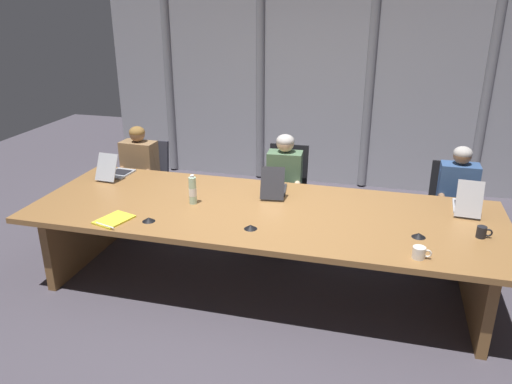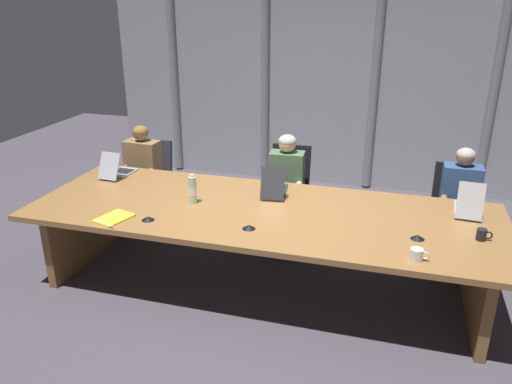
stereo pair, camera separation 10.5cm
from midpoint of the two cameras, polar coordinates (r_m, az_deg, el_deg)
ground_plane at (r=4.78m, az=1.32°, el=-10.34°), size 11.88×11.88×0.00m
conference_table at (r=4.48m, az=1.38°, el=-3.68°), size 4.17×1.48×0.75m
curtain_backdrop at (r=7.03m, az=7.68°, el=11.35°), size 5.94×0.17×2.61m
laptop_left_end at (r=5.45m, az=-14.97°, el=2.41°), size 0.25×0.45×0.28m
laptop_left_mid at (r=4.77m, az=2.75°, el=0.48°), size 0.28×0.48×0.30m
laptop_center at (r=4.74m, az=23.70°, el=-1.52°), size 0.24×0.45×0.32m
office_chair_left_end at (r=6.14m, az=-11.47°, el=0.32°), size 0.60×0.60×0.92m
office_chair_left_mid at (r=5.60m, az=4.12°, el=-1.19°), size 0.60×0.60×0.98m
office_chair_center at (r=5.54m, az=21.88°, el=-3.21°), size 0.60×0.60×0.92m
person_left_end at (r=5.93m, az=-12.70°, el=2.55°), size 0.43×0.56×1.14m
person_left_mid at (r=5.34m, az=3.92°, el=1.07°), size 0.40×0.56×1.17m
person_center at (r=5.29m, az=22.84°, el=-0.93°), size 0.38×0.55×1.16m
water_bottle_primary at (r=4.55m, az=-6.59°, el=0.23°), size 0.07×0.07×0.27m
coffee_mug_near at (r=4.27m, az=25.11°, el=-4.44°), size 0.12×0.08×0.09m
coffee_mug_far at (r=3.78m, az=18.71°, el=-6.81°), size 0.14×0.09×0.09m
conference_mic_left_side at (r=4.06m, az=-0.04°, el=-4.01°), size 0.11×0.11×0.03m
conference_mic_middle at (r=4.30m, az=-11.59°, el=-2.97°), size 0.11×0.11×0.03m
conference_mic_right_side at (r=4.11m, az=18.72°, el=-4.90°), size 0.11×0.11×0.03m
spiral_notepad at (r=4.39m, az=-15.33°, el=-2.93°), size 0.30×0.36×0.03m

